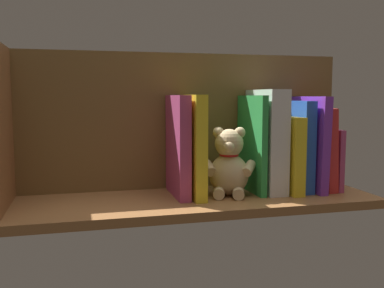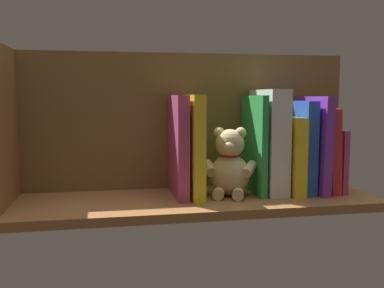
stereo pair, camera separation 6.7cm
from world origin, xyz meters
TOP-DOWN VIEW (x-y plane):
  - ground_plane at (0.00, 0.00)cm, footprint 94.24×30.55cm
  - shelf_back_panel at (0.00, -13.02)cm, footprint 94.24×1.50cm
  - book_0 at (-39.81, -3.05)cm, footprint 1.50×17.65cm
  - book_1 at (-36.97, -2.95)cm, footprint 3.63×17.85cm
  - book_2 at (-33.72, -2.03)cm, footprint 2.84×19.68cm
  - book_3 at (-30.31, -3.03)cm, footprint 3.08×17.70cm
  - book_4 at (-26.50, -2.11)cm, footprint 3.10×19.52cm
  - dictionary_thick_white at (-21.60, -2.81)cm, footprint 5.29×17.94cm
  - book_5 at (-17.42, -3.05)cm, footprint 1.63×17.65cm
  - teddy_bear at (-9.88, 0.11)cm, footprint 13.71×13.56cm
  - book_6 at (-0.60, -2.24)cm, footprint 2.94×19.28cm
  - book_7 at (3.03, -3.01)cm, footprint 2.89×17.74cm

SIDE VIEW (x-z plane):
  - ground_plane at x=0.00cm, z-range -2.20..0.00cm
  - teddy_bear at x=-9.88cm, z-range -1.07..16.79cm
  - book_0 at x=-39.81cm, z-range 0.00..16.76cm
  - book_4 at x=-26.50cm, z-range 0.00..20.35cm
  - book_1 at x=-36.97cm, z-range -0.05..22.54cm
  - book_3 at x=-30.31cm, z-range 0.00..24.52cm
  - book_2 at x=-33.72cm, z-range -0.02..25.72cm
  - book_5 at x=-17.42cm, z-range 0.00..25.97cm
  - book_7 at x=3.03cm, z-range 0.00..26.03cm
  - book_6 at x=-0.60cm, z-range 0.00..26.13cm
  - dictionary_thick_white at x=-21.60cm, z-range 0.00..27.52cm
  - shelf_back_panel at x=0.00cm, z-range 0.00..37.65cm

